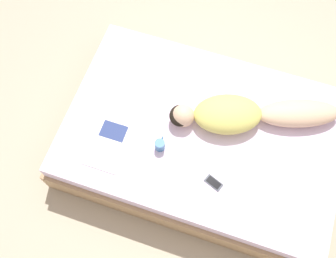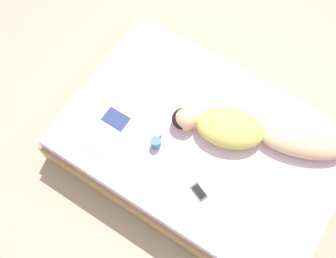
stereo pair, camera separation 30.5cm
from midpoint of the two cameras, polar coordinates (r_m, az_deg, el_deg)
name	(u,v)px [view 2 (the right image)]	position (r m, az deg, el deg)	size (l,w,h in m)	color
ground_plane	(200,156)	(3.58, 7.05, -4.14)	(12.00, 12.00, 0.00)	#B7A88E
bed	(201,147)	(3.38, 7.45, -2.95)	(1.54, 2.30, 0.43)	tan
person	(249,132)	(3.17, 14.45, -0.75)	(0.68, 1.36, 0.20)	#DBB28E
open_magazine	(108,129)	(3.19, -6.01, -0.37)	(0.45, 0.30, 0.01)	white
coffee_mug	(156,143)	(3.08, 1.06, -2.30)	(0.12, 0.08, 0.10)	teal
cell_phone	(199,192)	(3.04, 7.41, -9.37)	(0.11, 0.15, 0.01)	#333842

